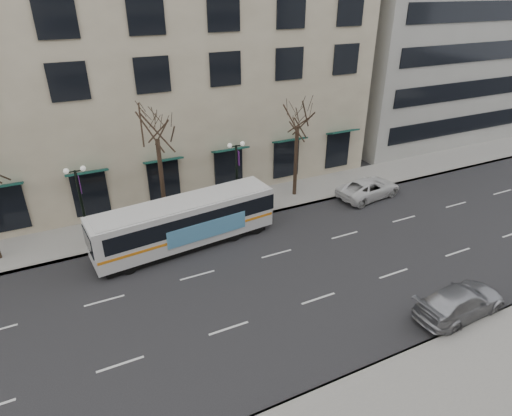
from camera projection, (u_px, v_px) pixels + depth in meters
ground at (212, 300)px, 21.99m from camera, size 160.00×160.00×0.00m
sidewalk_far at (233, 207)px, 31.07m from camera, size 80.00×4.00×0.15m
building_hotel at (83, 20)px, 32.45m from camera, size 40.00×20.00×24.00m
tree_far_mid at (156, 124)px, 25.83m from camera, size 3.60×3.60×8.55m
tree_far_right at (298, 113)px, 29.88m from camera, size 3.60×3.60×8.06m
lamp_post_left at (82, 203)px, 25.27m from camera, size 1.22×0.45×5.21m
lamp_post_right at (237, 174)px, 29.10m from camera, size 1.22×0.45×5.21m
city_bus at (186, 221)px, 25.89m from camera, size 11.40×3.59×3.04m
silver_car at (460, 301)px, 20.75m from camera, size 5.16×2.31×1.47m
white_pickup at (369, 188)px, 32.34m from camera, size 5.46×3.06×1.44m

